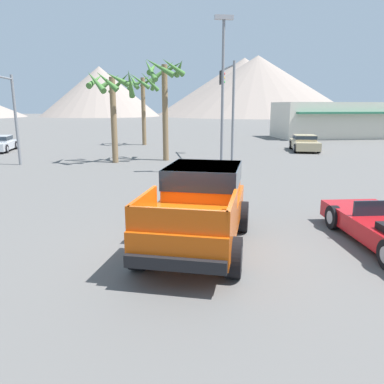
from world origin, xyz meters
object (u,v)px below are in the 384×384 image
object	(u,v)px
palm_tree_short	(143,91)
orange_pickup_truck	(200,202)
parked_car_tan	(304,143)
palm_tree_tall	(111,93)
traffic_light_crosswalk	(228,93)
street_lamp_post	(223,82)
traffic_light_main	(3,102)
palm_tree_leaning	(165,83)

from	to	relation	value
palm_tree_short	orange_pickup_truck	bearing A→B (deg)	-87.37
parked_car_tan	palm_tree_tall	world-z (taller)	palm_tree_tall
parked_car_tan	traffic_light_crosswalk	xyz separation A→B (m)	(-6.84, -3.06, 3.62)
orange_pickup_truck	traffic_light_crosswalk	bearing A→B (deg)	93.12
traffic_light_crosswalk	street_lamp_post	distance (m)	6.18
street_lamp_post	palm_tree_short	distance (m)	15.59
parked_car_tan	traffic_light_main	bearing A→B (deg)	32.28
orange_pickup_truck	palm_tree_leaning	xyz separation A→B (m)	(0.11, 14.96, 3.69)
palm_tree_short	palm_tree_tall	bearing A→B (deg)	-100.65
orange_pickup_truck	palm_tree_tall	xyz separation A→B (m)	(-3.09, 14.41, 3.08)
palm_tree_short	traffic_light_crosswalk	bearing A→B (deg)	-59.44
traffic_light_main	orange_pickup_truck	bearing A→B (deg)	34.43
orange_pickup_truck	palm_tree_leaning	distance (m)	15.41
traffic_light_crosswalk	street_lamp_post	bearing A→B (deg)	164.47
traffic_light_crosswalk	palm_tree_tall	world-z (taller)	traffic_light_crosswalk
orange_pickup_truck	street_lamp_post	distance (m)	10.60
traffic_light_main	street_lamp_post	distance (m)	11.63
parked_car_tan	street_lamp_post	size ratio (longest dim) A/B	0.59
parked_car_tan	traffic_light_crosswalk	bearing A→B (deg)	39.11
orange_pickup_truck	traffic_light_crosswalk	size ratio (longest dim) A/B	0.88
orange_pickup_truck	palm_tree_tall	distance (m)	15.05
palm_tree_tall	palm_tree_leaning	xyz separation A→B (m)	(3.20, 0.55, 0.61)
street_lamp_post	orange_pickup_truck	bearing A→B (deg)	-105.19
traffic_light_main	palm_tree_short	xyz separation A→B (m)	(7.46, 12.24, 1.05)
parked_car_tan	palm_tree_short	bearing A→B (deg)	-11.48
parked_car_tan	palm_tree_leaning	world-z (taller)	palm_tree_leaning
palm_tree_leaning	palm_tree_tall	bearing A→B (deg)	-170.17
palm_tree_leaning	traffic_light_main	bearing A→B (deg)	-164.50
street_lamp_post	palm_tree_short	xyz separation A→B (m)	(-3.76, 15.12, 0.13)
parked_car_tan	palm_tree_leaning	size ratio (longest dim) A/B	0.71
traffic_light_crosswalk	parked_car_tan	bearing A→B (deg)	-65.92
orange_pickup_truck	street_lamp_post	world-z (taller)	street_lamp_post
traffic_light_main	traffic_light_crosswalk	distance (m)	13.25
parked_car_tan	orange_pickup_truck	bearing A→B (deg)	74.26
traffic_light_main	palm_tree_leaning	xyz separation A→B (m)	(8.71, 2.42, 1.13)
palm_tree_tall	street_lamp_post	bearing A→B (deg)	-39.70
orange_pickup_truck	palm_tree_leaning	bearing A→B (deg)	108.02
palm_tree_tall	traffic_light_crosswalk	bearing A→B (deg)	9.30
orange_pickup_truck	street_lamp_post	xyz separation A→B (m)	(2.62, 9.67, 3.48)
traffic_light_main	traffic_light_crosswalk	xyz separation A→B (m)	(12.88, 3.07, 0.60)
traffic_light_main	traffic_light_crosswalk	bearing A→B (deg)	103.40
orange_pickup_truck	street_lamp_post	bearing A→B (deg)	93.25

